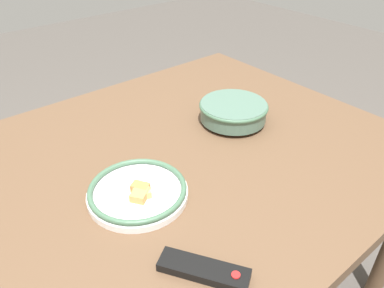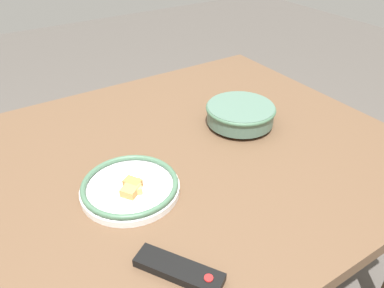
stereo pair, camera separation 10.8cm
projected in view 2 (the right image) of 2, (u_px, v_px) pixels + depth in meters
The scene contains 4 objects.
dining_table at pixel (158, 178), 1.11m from camera, with size 1.48×1.09×0.70m.
noodle_bowl at pixel (240, 114), 1.22m from camera, with size 0.23×0.23×0.07m.
food_plate at pixel (130, 187), 0.95m from camera, with size 0.25×0.25×0.04m.
tv_remote at pixel (179, 270), 0.75m from camera, with size 0.14×0.18×0.02m.
Camera 2 is at (0.38, 0.78, 1.34)m, focal length 35.00 mm.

